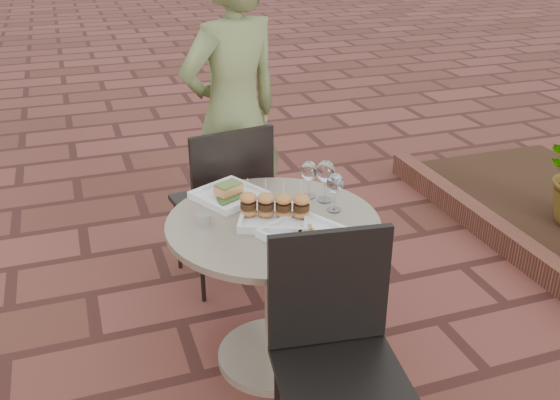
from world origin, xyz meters
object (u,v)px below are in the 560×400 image
object	(u,v)px
chair_far	(226,194)
plate_salmon	(229,194)
chair_near	(336,341)
plate_tuna	(303,233)
plate_sliders	(275,210)
cafe_table	(273,270)
diner	(233,116)

from	to	relation	value
chair_far	plate_salmon	world-z (taller)	chair_far
chair_near	plate_tuna	xyz separation A→B (m)	(0.04, 0.44, 0.20)
plate_sliders	plate_tuna	size ratio (longest dim) A/B	1.02
cafe_table	plate_tuna	size ratio (longest dim) A/B	2.46
cafe_table	diner	world-z (taller)	diner
plate_tuna	diner	bearing A→B (deg)	88.40
plate_salmon	plate_sliders	xyz separation A→B (m)	(0.13, -0.26, 0.02)
chair_far	diner	distance (m)	0.46
chair_far	plate_salmon	distance (m)	0.47
plate_salmon	plate_sliders	world-z (taller)	plate_sliders
cafe_table	plate_tuna	distance (m)	0.32
diner	chair_far	bearing A→B (deg)	46.12
chair_far	chair_near	world-z (taller)	same
chair_far	plate_sliders	xyz separation A→B (m)	(0.04, -0.68, 0.22)
cafe_table	plate_salmon	size ratio (longest dim) A/B	2.54
plate_salmon	diner	bearing A→B (deg)	72.98
diner	plate_tuna	distance (m)	1.16
cafe_table	diner	xyz separation A→B (m)	(0.10, 0.98, 0.39)
chair_near	plate_salmon	world-z (taller)	chair_near
chair_near	plate_tuna	world-z (taller)	chair_near
cafe_table	diner	size ratio (longest dim) A/B	0.52
diner	plate_sliders	bearing A→B (deg)	64.67
plate_sliders	chair_far	bearing A→B (deg)	93.33
chair_far	plate_sliders	world-z (taller)	chair_far
cafe_table	plate_tuna	xyz separation A→B (m)	(0.07, -0.17, 0.26)
chair_far	plate_tuna	world-z (taller)	chair_far
chair_near	plate_salmon	distance (m)	0.91
chair_far	diner	bearing A→B (deg)	-122.12
chair_far	chair_near	size ratio (longest dim) A/B	1.00
plate_tuna	chair_far	bearing A→B (deg)	96.49
cafe_table	plate_tuna	world-z (taller)	plate_tuna
diner	chair_near	bearing A→B (deg)	67.31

